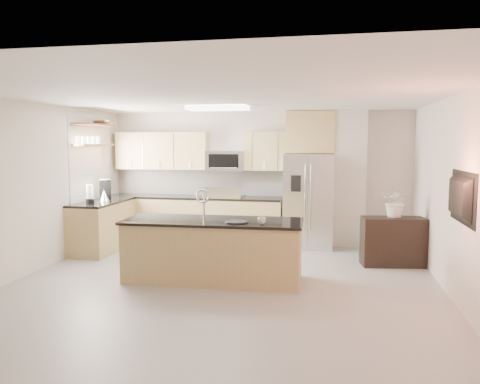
% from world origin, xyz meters
% --- Properties ---
extents(floor, '(6.50, 6.50, 0.00)m').
position_xyz_m(floor, '(0.00, 0.00, 0.00)').
color(floor, '#A4A29C').
rests_on(floor, ground).
extents(ceiling, '(6.00, 6.50, 0.02)m').
position_xyz_m(ceiling, '(0.00, 0.00, 2.60)').
color(ceiling, silver).
rests_on(ceiling, wall_back).
extents(wall_back, '(6.00, 0.02, 2.60)m').
position_xyz_m(wall_back, '(0.00, 3.25, 1.30)').
color(wall_back, silver).
rests_on(wall_back, floor).
extents(wall_front, '(6.00, 0.02, 2.60)m').
position_xyz_m(wall_front, '(0.00, -3.25, 1.30)').
color(wall_front, silver).
rests_on(wall_front, floor).
extents(wall_left, '(0.02, 6.50, 2.60)m').
position_xyz_m(wall_left, '(-3.00, 0.00, 1.30)').
color(wall_left, silver).
rests_on(wall_left, floor).
extents(wall_right, '(0.02, 6.50, 2.60)m').
position_xyz_m(wall_right, '(3.00, 0.00, 1.30)').
color(wall_right, silver).
rests_on(wall_right, floor).
extents(back_counter, '(3.55, 0.66, 1.44)m').
position_xyz_m(back_counter, '(-1.23, 2.93, 0.47)').
color(back_counter, tan).
rests_on(back_counter, floor).
extents(left_counter, '(0.66, 1.50, 0.92)m').
position_xyz_m(left_counter, '(-2.67, 1.85, 0.46)').
color(left_counter, tan).
rests_on(left_counter, floor).
extents(range, '(0.76, 0.64, 1.14)m').
position_xyz_m(range, '(-0.60, 2.92, 0.47)').
color(range, black).
rests_on(range, floor).
extents(upper_cabinets, '(3.50, 0.33, 0.75)m').
position_xyz_m(upper_cabinets, '(-1.30, 3.09, 1.83)').
color(upper_cabinets, tan).
rests_on(upper_cabinets, wall_back).
extents(microwave, '(0.76, 0.40, 0.40)m').
position_xyz_m(microwave, '(-0.60, 3.04, 1.63)').
color(microwave, silver).
rests_on(microwave, upper_cabinets).
extents(refrigerator, '(0.92, 0.78, 1.78)m').
position_xyz_m(refrigerator, '(1.06, 2.87, 0.89)').
color(refrigerator, silver).
rests_on(refrigerator, floor).
extents(partition_column, '(0.60, 0.30, 2.60)m').
position_xyz_m(partition_column, '(1.82, 3.10, 1.30)').
color(partition_column, silver).
rests_on(partition_column, floor).
extents(window, '(0.04, 1.15, 1.65)m').
position_xyz_m(window, '(-2.98, 1.85, 1.65)').
color(window, white).
rests_on(window, wall_left).
extents(shelf_lower, '(0.30, 1.20, 0.04)m').
position_xyz_m(shelf_lower, '(-2.85, 1.95, 1.95)').
color(shelf_lower, olive).
rests_on(shelf_lower, wall_left).
extents(shelf_upper, '(0.30, 1.20, 0.04)m').
position_xyz_m(shelf_upper, '(-2.85, 1.95, 2.32)').
color(shelf_upper, olive).
rests_on(shelf_upper, wall_left).
extents(ceiling_fixture, '(1.00, 0.50, 0.06)m').
position_xyz_m(ceiling_fixture, '(-0.40, 1.60, 2.56)').
color(ceiling_fixture, white).
rests_on(ceiling_fixture, ceiling).
extents(island, '(2.59, 1.00, 1.31)m').
position_xyz_m(island, '(-0.18, 0.39, 0.45)').
color(island, tan).
rests_on(island, floor).
extents(credenza, '(1.04, 0.55, 0.79)m').
position_xyz_m(credenza, '(2.47, 1.74, 0.40)').
color(credenza, black).
rests_on(credenza, floor).
extents(cup, '(0.15, 0.15, 0.09)m').
position_xyz_m(cup, '(0.55, 0.19, 0.93)').
color(cup, silver).
rests_on(cup, island).
extents(platter, '(0.42, 0.42, 0.02)m').
position_xyz_m(platter, '(0.19, 0.24, 0.90)').
color(platter, black).
rests_on(platter, island).
extents(blender, '(0.15, 0.15, 0.34)m').
position_xyz_m(blender, '(-2.68, 1.43, 1.07)').
color(blender, black).
rests_on(blender, left_counter).
extents(kettle, '(0.18, 0.18, 0.23)m').
position_xyz_m(kettle, '(-2.62, 1.86, 1.02)').
color(kettle, silver).
rests_on(kettle, left_counter).
extents(coffee_maker, '(0.29, 0.31, 0.38)m').
position_xyz_m(coffee_maker, '(-2.69, 2.04, 1.10)').
color(coffee_maker, black).
rests_on(coffee_maker, left_counter).
extents(bowl, '(0.42, 0.42, 0.10)m').
position_xyz_m(bowl, '(-2.85, 2.27, 2.39)').
color(bowl, silver).
rests_on(bowl, shelf_upper).
extents(flower_vase, '(0.82, 0.76, 0.76)m').
position_xyz_m(flower_vase, '(2.51, 1.80, 1.17)').
color(flower_vase, silver).
rests_on(flower_vase, credenza).
extents(television, '(0.14, 1.08, 0.62)m').
position_xyz_m(television, '(2.91, -0.20, 1.35)').
color(television, black).
rests_on(television, wall_right).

